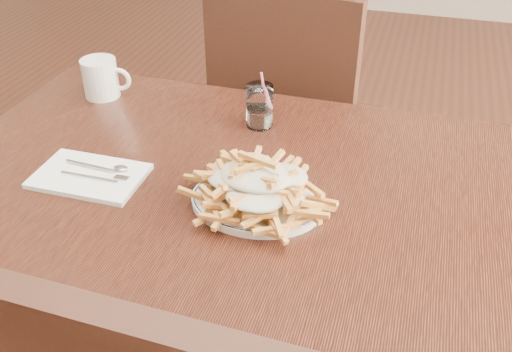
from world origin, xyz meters
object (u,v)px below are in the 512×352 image
(table, at_px, (219,204))
(loaded_fries, at_px, (256,181))
(chair_far, at_px, (292,115))
(coffee_mug, at_px, (101,78))
(water_glass, at_px, (260,109))
(fries_plate, at_px, (256,202))

(table, height_order, loaded_fries, loaded_fries)
(chair_far, xyz_separation_m, coffee_mug, (-0.42, -0.38, 0.24))
(table, bearing_deg, coffee_mug, 147.72)
(chair_far, height_order, water_glass, chair_far)
(chair_far, height_order, fries_plate, chair_far)
(table, height_order, coffee_mug, coffee_mug)
(loaded_fries, bearing_deg, fries_plate, -161.57)
(coffee_mug, bearing_deg, water_glass, -4.47)
(fries_plate, distance_m, loaded_fries, 0.05)
(chair_far, height_order, loaded_fries, chair_far)
(table, relative_size, loaded_fries, 4.47)
(fries_plate, relative_size, water_glass, 2.17)
(loaded_fries, bearing_deg, coffee_mug, 146.66)
(table, bearing_deg, water_glass, 83.82)
(water_glass, xyz_separation_m, coffee_mug, (-0.44, 0.03, 0.01))
(fries_plate, xyz_separation_m, loaded_fries, (0.00, 0.00, 0.05))
(table, xyz_separation_m, fries_plate, (0.11, -0.08, 0.09))
(table, bearing_deg, loaded_fries, -37.13)
(loaded_fries, xyz_separation_m, water_glass, (-0.08, 0.31, -0.01))
(fries_plate, bearing_deg, loaded_fries, 18.43)
(chair_far, relative_size, loaded_fries, 3.67)
(table, xyz_separation_m, coffee_mug, (-0.41, 0.26, 0.13))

